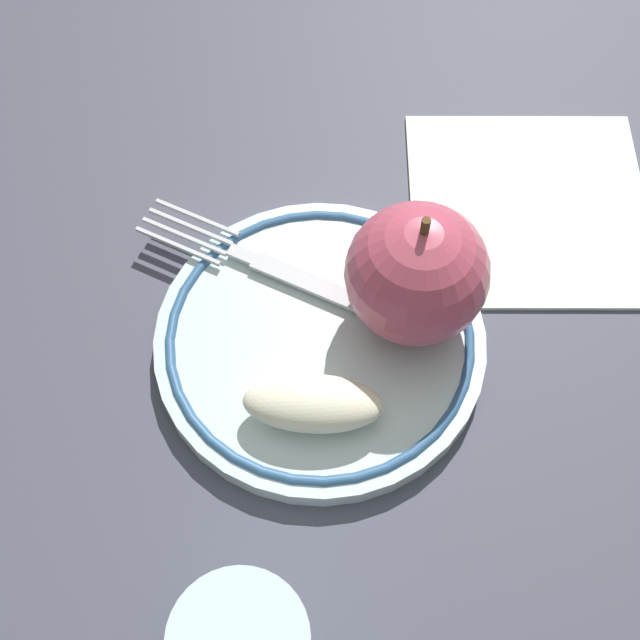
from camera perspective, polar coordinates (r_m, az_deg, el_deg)
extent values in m
plane|color=#444555|center=(0.54, 1.72, -1.76)|extent=(2.00, 2.00, 0.00)
cylinder|color=silver|center=(0.53, 0.00, -1.57)|extent=(0.20, 0.20, 0.01)
torus|color=#325F8C|center=(0.52, 0.00, -1.23)|extent=(0.18, 0.18, 0.01)
sphere|color=#C04A61|center=(0.50, 6.22, 2.96)|extent=(0.08, 0.08, 0.08)
cylinder|color=brown|center=(0.46, 6.75, 5.93)|extent=(0.00, 0.00, 0.01)
ellipsoid|color=#F6EDCC|center=(0.49, -0.44, -5.36)|extent=(0.08, 0.04, 0.02)
cube|color=silver|center=(0.54, 0.16, 2.05)|extent=(0.09, 0.05, 0.00)
cube|color=silver|center=(0.55, -5.04, 4.21)|extent=(0.02, 0.02, 0.00)
cube|color=silver|center=(0.57, -7.87, 6.50)|extent=(0.05, 0.03, 0.00)
cube|color=silver|center=(0.57, -8.27, 5.91)|extent=(0.05, 0.03, 0.00)
cube|color=silver|center=(0.56, -8.68, 5.30)|extent=(0.05, 0.03, 0.00)
cube|color=silver|center=(0.56, -9.09, 4.69)|extent=(0.05, 0.03, 0.00)
cube|color=white|center=(0.60, 13.23, 7.12)|extent=(0.16, 0.16, 0.01)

